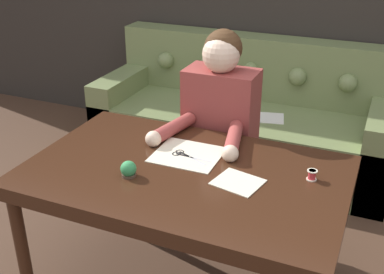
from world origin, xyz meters
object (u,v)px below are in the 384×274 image
object	(u,v)px
scissors	(185,155)
thread_spool	(312,175)
pin_cushion	(128,169)
couch	(243,121)
person	(219,139)
dining_table	(185,183)

from	to	relation	value
scissors	thread_spool	world-z (taller)	thread_spool
scissors	pin_cushion	size ratio (longest dim) A/B	2.80
couch	person	xyz separation A→B (m)	(0.15, -0.96, 0.30)
dining_table	person	distance (m)	0.58
dining_table	couch	size ratio (longest dim) A/B	0.66
person	thread_spool	distance (m)	0.74
person	thread_spool	xyz separation A→B (m)	(0.58, -0.44, 0.13)
couch	person	size ratio (longest dim) A/B	1.77
dining_table	thread_spool	distance (m)	0.56
couch	thread_spool	bearing A→B (deg)	-62.29
couch	thread_spool	world-z (taller)	couch
person	scissors	bearing A→B (deg)	-91.27
person	thread_spool	size ratio (longest dim) A/B	27.26
dining_table	person	xyz separation A→B (m)	(-0.05, 0.57, -0.04)
dining_table	pin_cushion	bearing A→B (deg)	-144.18
person	scissors	size ratio (longest dim) A/B	6.12
couch	pin_cushion	bearing A→B (deg)	-90.22
pin_cushion	dining_table	bearing A→B (deg)	35.82
person	thread_spool	world-z (taller)	person
dining_table	pin_cushion	size ratio (longest dim) A/B	19.95
thread_spool	pin_cushion	world-z (taller)	pin_cushion
person	pin_cushion	size ratio (longest dim) A/B	17.16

